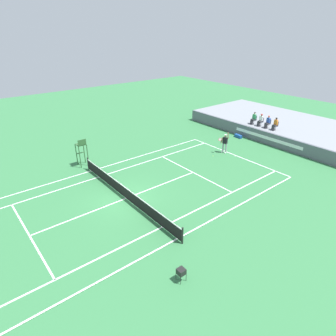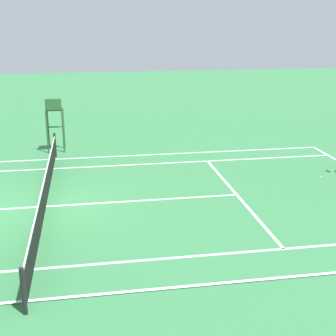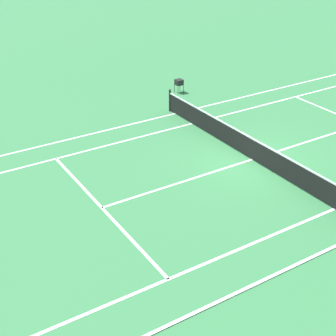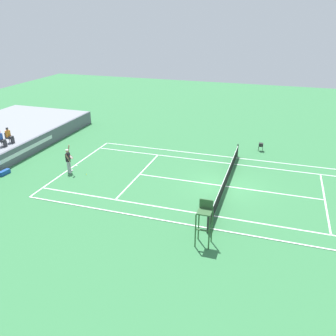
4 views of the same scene
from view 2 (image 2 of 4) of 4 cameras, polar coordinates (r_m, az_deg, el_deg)
The scene contains 5 objects.
ground_plane at distance 16.07m, azimuth -14.25°, elevation -4.52°, with size 80.00×80.00×0.00m, color #337542.
court at distance 16.07m, azimuth -14.25°, elevation -4.48°, with size 11.08×23.88×0.03m.
net at distance 15.89m, azimuth -14.38°, elevation -2.77°, with size 11.98×0.10×1.07m.
tennis_ball at distance 19.25m, azimuth 17.67°, elevation -1.02°, with size 0.07×0.07×0.07m, color #D1E533.
umpire_chair at distance 22.28m, azimuth -13.30°, elevation 5.84°, with size 0.77×0.77×2.44m.
Camera 2 is at (14.89, 1.47, 5.87)m, focal length 51.39 mm.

